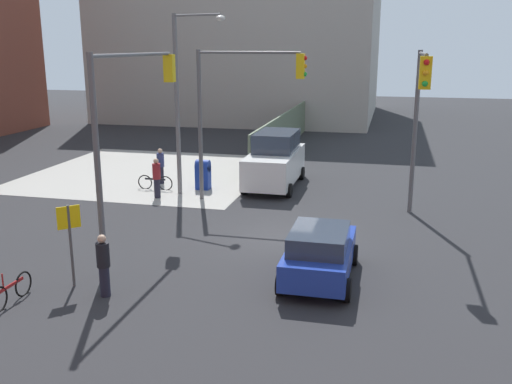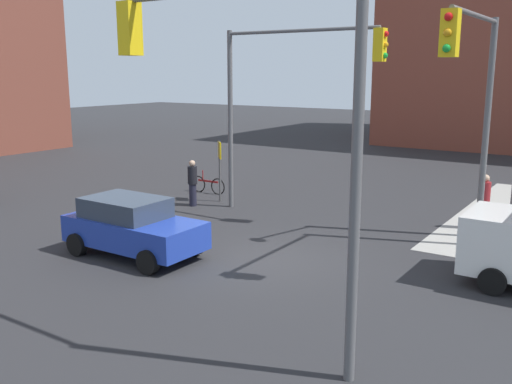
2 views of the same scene
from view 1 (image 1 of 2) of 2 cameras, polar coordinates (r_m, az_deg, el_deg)
name	(u,v)px [view 1 (image 1 of 2)]	position (r m, az deg, el deg)	size (l,w,h in m)	color
ground_plane	(281,239)	(20.36, 2.56, -4.68)	(120.00, 120.00, 0.00)	#28282B
sidewalk_corner	(150,172)	(31.32, -10.60, 1.93)	(12.00, 12.00, 0.01)	#9E9B93
construction_fence	(283,132)	(37.08, 2.76, 5.98)	(18.30, 0.12, 2.40)	#607056
building_loft_east	(249,30)	(56.62, -0.74, 15.89)	(20.00, 24.00, 16.12)	#ADA89E
smokestack	(5,19)	(56.77, -23.77, 15.55)	(1.80, 1.80, 17.78)	brown
traffic_signal_nw_corner	(131,111)	(18.69, -12.39, 7.96)	(6.07, 0.36, 6.50)	#59595B
traffic_signal_se_corner	(419,104)	(21.57, 15.99, 8.43)	(5.13, 0.36, 6.50)	#59595B
traffic_signal_ne_corner	(239,96)	(24.32, -1.69, 9.54)	(0.36, 4.71, 6.50)	#59595B
street_lamp_corner	(183,91)	(25.70, -7.28, 9.96)	(1.08, 2.58, 8.00)	slate
warning_sign_two_way	(70,231)	(16.76, -18.13, -3.77)	(0.48, 0.48, 2.40)	#4C4C4C
mailbox_blue	(203,174)	(27.17, -5.32, 1.85)	(0.56, 0.64, 1.43)	navy
sedan_blue	(320,253)	(16.73, 6.40, -6.04)	(4.00, 2.02, 1.62)	#1E389E
van_white_delivery	(275,160)	(27.59, 1.92, 3.19)	(5.40, 2.32, 2.62)	white
pedestrian_crossing	(161,165)	(28.53, -9.52, 2.64)	(0.36, 0.36, 1.76)	navy
pedestrian_waiting	(104,264)	(16.09, -15.00, -7.00)	(0.36, 0.36, 1.77)	black
pedestrian_walking_north	(157,177)	(25.84, -9.90, 1.45)	(0.36, 0.36, 1.81)	maroon
bicycle_leaning_on_fence	(155,182)	(27.50, -10.04, 0.95)	(0.05, 1.75, 0.97)	black
bicycle_at_crosswalk	(11,291)	(16.67, -23.28, -9.10)	(1.75, 0.05, 0.97)	black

